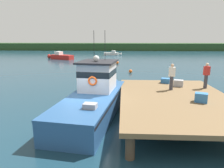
{
  "coord_description": "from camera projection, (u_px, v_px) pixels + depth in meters",
  "views": [
    {
      "loc": [
        1.9,
        -10.89,
        4.39
      ],
      "look_at": [
        1.2,
        2.14,
        1.4
      ],
      "focal_mm": 32.75,
      "sensor_mm": 36.0,
      "label": 1
    }
  ],
  "objects": [
    {
      "name": "crate_stack_near_edge",
      "position": [
        166.0,
        81.0,
        14.54
      ],
      "size": [
        0.72,
        0.64,
        0.35
      ],
      "primitive_type": "cube",
      "rotation": [
        0.0,
        0.0,
        -0.4
      ],
      "color": "#3370B2",
      "rests_on": "dock"
    },
    {
      "name": "crate_single_far",
      "position": [
        178.0,
        83.0,
        13.55
      ],
      "size": [
        0.71,
        0.61,
        0.43
      ],
      "primitive_type": "cube",
      "rotation": [
        0.0,
        0.0,
        -0.32
      ],
      "color": "#9E9EA3",
      "rests_on": "dock"
    },
    {
      "name": "mooring_buoy_channel_marker",
      "position": [
        96.0,
        82.0,
        19.73
      ],
      "size": [
        0.44,
        0.44,
        0.44
      ],
      "primitive_type": "sphere",
      "color": "red",
      "rests_on": "ground"
    },
    {
      "name": "crate_stack_mid_dock",
      "position": [
        201.0,
        98.0,
        10.24
      ],
      "size": [
        0.72,
        0.63,
        0.47
      ],
      "primitive_type": "cube",
      "rotation": [
        0.0,
        0.0,
        -0.39
      ],
      "color": "#3370B2",
      "rests_on": "dock"
    },
    {
      "name": "mooring_buoy_inshore",
      "position": [
        117.0,
        63.0,
        34.34
      ],
      "size": [
        0.47,
        0.47,
        0.47
      ],
      "primitive_type": "sphere",
      "color": "#EA5B19",
      "rests_on": "ground"
    },
    {
      "name": "deckhand_by_the_boat",
      "position": [
        172.0,
        76.0,
        12.5
      ],
      "size": [
        0.36,
        0.22,
        1.63
      ],
      "color": "#383842",
      "rests_on": "dock"
    },
    {
      "name": "ground_plane",
      "position": [
        89.0,
        116.0,
        11.68
      ],
      "size": [
        200.0,
        200.0,
        0.0
      ],
      "primitive_type": "plane",
      "color": "#193847"
    },
    {
      "name": "moored_boat_near_channel",
      "position": [
        112.0,
        54.0,
        51.33
      ],
      "size": [
        4.56,
        1.39,
        1.15
      ],
      "color": "silver",
      "rests_on": "ground"
    },
    {
      "name": "dock",
      "position": [
        175.0,
        99.0,
        11.19
      ],
      "size": [
        6.0,
        9.0,
        1.2
      ],
      "color": "#4C3D2D",
      "rests_on": "ground"
    },
    {
      "name": "moored_boat_outer_mooring",
      "position": [
        60.0,
        57.0,
        42.02
      ],
      "size": [
        6.05,
        3.76,
        1.56
      ],
      "color": "red",
      "rests_on": "ground"
    },
    {
      "name": "mooring_buoy_spare_mooring",
      "position": [
        130.0,
        71.0,
        25.74
      ],
      "size": [
        0.43,
        0.43,
        0.43
      ],
      "primitive_type": "sphere",
      "color": "#EA5B19",
      "rests_on": "ground"
    },
    {
      "name": "main_fishing_boat",
      "position": [
        95.0,
        96.0,
        12.11
      ],
      "size": [
        3.67,
        9.96,
        4.8
      ],
      "color": "#285184",
      "rests_on": "ground"
    },
    {
      "name": "deckhand_further_back",
      "position": [
        206.0,
        75.0,
        12.91
      ],
      "size": [
        0.36,
        0.22,
        1.63
      ],
      "color": "#383842",
      "rests_on": "dock"
    },
    {
      "name": "far_shoreline",
      "position": [
        118.0,
        47.0,
        71.76
      ],
      "size": [
        120.0,
        8.0,
        2.4
      ],
      "primitive_type": "cube",
      "color": "#284723",
      "rests_on": "ground"
    }
  ]
}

